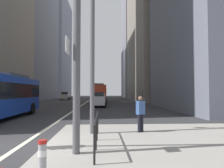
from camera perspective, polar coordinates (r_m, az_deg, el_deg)
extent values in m
plane|color=#303033|center=(27.82, -8.98, -6.27)|extent=(160.00, 160.00, 0.00)
cube|color=gray|center=(7.30, 18.26, -17.30)|extent=(9.00, 10.00, 0.15)
cube|color=beige|center=(37.76, -7.33, -5.19)|extent=(0.20, 80.00, 0.01)
cube|color=slate|center=(57.65, -22.60, 14.29)|extent=(10.82, 23.10, 36.37)
cube|color=slate|center=(81.27, -16.45, 9.66)|extent=(11.56, 22.34, 37.12)
cube|color=gray|center=(50.67, 13.92, 15.17)|extent=(13.71, 23.66, 34.11)
cube|color=gray|center=(74.45, 8.45, 14.01)|extent=(13.25, 16.49, 45.47)
cube|color=#4C4C51|center=(18.21, -26.77, 2.01)|extent=(1.81, 3.97, 0.30)
cylinder|color=black|center=(19.55, -21.49, -6.41)|extent=(0.31, 1.00, 1.00)
cylinder|color=black|center=(20.41, -27.95, -6.13)|extent=(0.31, 1.00, 1.00)
cube|color=red|center=(37.35, -3.60, -2.60)|extent=(2.63, 10.67, 2.75)
cube|color=black|center=(37.35, -3.60, -2.07)|extent=(2.67, 10.46, 1.10)
cube|color=#4C4C51|center=(35.78, -3.67, -0.17)|extent=(1.80, 3.85, 0.30)
cylinder|color=black|center=(40.83, -5.17, -4.28)|extent=(0.31, 1.00, 1.00)
cylinder|color=black|center=(40.77, -1.79, -4.29)|extent=(0.31, 1.00, 1.00)
cylinder|color=black|center=(34.04, -5.79, -4.69)|extent=(0.31, 1.00, 1.00)
cylinder|color=black|center=(33.96, -1.74, -4.71)|extent=(0.31, 1.00, 1.00)
cube|color=#198456|center=(53.63, -3.36, -2.47)|extent=(2.61, 11.72, 2.75)
cube|color=black|center=(53.63, -3.36, -2.10)|extent=(2.65, 11.49, 1.10)
cube|color=#4C4C51|center=(51.89, -3.39, -0.80)|extent=(1.79, 4.23, 0.30)
cylinder|color=black|center=(57.42, -4.48, -3.67)|extent=(0.31, 1.00, 1.00)
cylinder|color=black|center=(57.38, -2.08, -3.68)|extent=(0.31, 1.00, 1.00)
cylinder|color=black|center=(49.95, -4.82, -3.89)|extent=(0.31, 1.00, 1.00)
cylinder|color=black|center=(49.90, -2.06, -3.90)|extent=(0.31, 1.00, 1.00)
cube|color=#B2A899|center=(50.30, -12.93, -3.41)|extent=(1.84, 4.07, 1.10)
cube|color=black|center=(50.44, -12.89, -2.49)|extent=(1.53, 2.21, 0.52)
cylinder|color=black|center=(48.82, -12.14, -4.10)|extent=(0.23, 0.64, 0.64)
cylinder|color=black|center=(49.12, -14.24, -4.07)|extent=(0.23, 0.64, 0.64)
cylinder|color=black|center=(51.54, -11.69, -4.00)|extent=(0.23, 0.64, 0.64)
cylinder|color=black|center=(51.83, -13.68, -3.98)|extent=(0.23, 0.64, 0.64)
cube|color=maroon|center=(65.78, -3.30, -3.16)|extent=(1.83, 4.42, 1.10)
cube|color=black|center=(65.62, -3.30, -2.46)|extent=(1.52, 2.40, 0.52)
cylinder|color=black|center=(67.31, -4.05, -3.61)|extent=(0.23, 0.64, 0.64)
cylinder|color=black|center=(67.27, -2.49, -3.61)|extent=(0.23, 0.64, 0.64)
cylinder|color=black|center=(64.32, -4.14, -3.67)|extent=(0.23, 0.64, 0.64)
cylinder|color=black|center=(64.28, -2.51, -3.68)|extent=(0.23, 0.64, 0.64)
cube|color=silver|center=(27.00, -3.76, -4.57)|extent=(1.96, 4.39, 1.10)
cube|color=black|center=(26.83, -3.78, -2.85)|extent=(1.59, 2.39, 0.52)
cylinder|color=black|center=(28.56, -5.42, -5.54)|extent=(0.25, 0.65, 0.64)
cylinder|color=black|center=(28.46, -1.75, -5.56)|extent=(0.25, 0.65, 0.64)
cylinder|color=black|center=(25.64, -6.00, -5.92)|extent=(0.25, 0.65, 0.64)
cylinder|color=black|center=(25.53, -1.91, -5.94)|extent=(0.25, 0.65, 0.64)
cylinder|color=#515156|center=(6.35, -9.82, 8.36)|extent=(0.22, 0.22, 6.00)
cube|color=white|center=(6.25, -12.33, 10.42)|extent=(0.04, 0.60, 0.44)
cylinder|color=#56565B|center=(9.36, -5.52, 11.15)|extent=(0.20, 0.20, 8.00)
cylinder|color=#99999E|center=(5.07, -18.92, -18.81)|extent=(0.18, 0.18, 0.76)
cylinder|color=white|center=(5.05, -18.91, -17.82)|extent=(0.19, 0.19, 0.14)
cylinder|color=#B21E19|center=(4.99, -18.87, -15.06)|extent=(0.20, 0.20, 0.08)
cylinder|color=black|center=(5.40, -4.96, -16.84)|extent=(0.06, 0.06, 0.95)
cylinder|color=black|center=(6.66, -4.52, -14.03)|extent=(0.06, 0.06, 0.95)
cylinder|color=black|center=(7.93, -4.22, -12.11)|extent=(0.06, 0.06, 0.95)
cylinder|color=black|center=(9.21, -4.01, -10.72)|extent=(0.06, 0.06, 0.95)
cylinder|color=black|center=(7.22, -4.35, -9.28)|extent=(0.06, 3.88, 0.06)
cylinder|color=black|center=(9.54, 7.61, -10.85)|extent=(0.15, 0.15, 0.80)
cylinder|color=black|center=(9.65, 8.34, -10.76)|extent=(0.15, 0.15, 0.80)
cube|color=#38568E|center=(9.52, 7.95, -6.58)|extent=(0.45, 0.40, 0.62)
sphere|color=brown|center=(9.49, 7.94, -4.06)|extent=(0.22, 0.22, 0.22)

